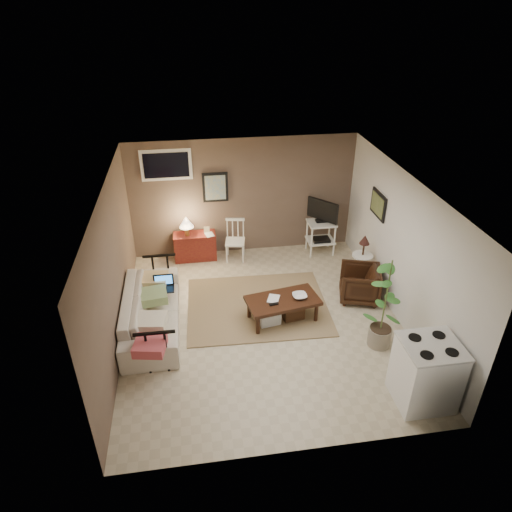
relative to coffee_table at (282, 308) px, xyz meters
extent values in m
plane|color=#C1B293|center=(-0.32, -0.01, -0.25)|extent=(5.00, 5.00, 0.00)
cube|color=black|center=(-0.87, 2.47, 1.20)|extent=(0.50, 0.03, 0.60)
cube|color=black|center=(1.91, 1.04, 1.27)|extent=(0.03, 0.60, 0.45)
cube|color=white|center=(-1.77, 2.47, 1.70)|extent=(0.96, 0.03, 0.60)
cube|color=#967B57|center=(-0.35, 0.43, -0.24)|extent=(2.48, 2.02, 0.02)
cube|color=#36190E|center=(0.01, 0.00, 0.14)|extent=(1.27, 0.81, 0.06)
cylinder|color=#36190E|center=(-0.45, -0.31, -0.06)|extent=(0.06, 0.06, 0.37)
cylinder|color=#36190E|center=(0.55, -0.13, -0.06)|extent=(0.06, 0.06, 0.37)
cylinder|color=#36190E|center=(-0.53, 0.13, -0.06)|extent=(0.06, 0.06, 0.37)
cylinder|color=#36190E|center=(0.47, 0.31, -0.06)|extent=(0.06, 0.06, 0.37)
cube|color=black|center=(-0.17, -0.13, 0.19)|extent=(0.15, 0.07, 0.02)
cube|color=#462819|center=(0.18, 0.03, -0.11)|extent=(0.39, 0.35, 0.25)
cube|color=silver|center=(-0.23, -0.04, -0.13)|extent=(0.39, 0.35, 0.22)
imported|color=beige|center=(-2.12, 0.15, 0.18)|extent=(0.64, 2.19, 0.85)
cube|color=black|center=(-1.91, 0.47, 0.25)|extent=(0.34, 0.23, 0.02)
cube|color=black|center=(-1.91, 0.59, 0.36)|extent=(0.34, 0.02, 0.21)
cube|color=#3892FE|center=(-1.91, 0.58, 0.36)|extent=(0.28, 0.00, 0.17)
cube|color=maroon|center=(-1.35, 2.27, 0.03)|extent=(0.84, 0.37, 0.56)
cylinder|color=#B49545|center=(-1.49, 2.23, 0.41)|extent=(0.09, 0.09, 0.19)
cone|color=beige|center=(-1.49, 2.23, 0.61)|extent=(0.28, 0.28, 0.22)
cube|color=tan|center=(-1.09, 2.29, 0.38)|extent=(0.11, 0.02, 0.14)
cube|color=white|center=(-0.54, 2.12, 0.15)|extent=(0.44, 0.44, 0.04)
cylinder|color=white|center=(-0.73, 1.98, -0.06)|extent=(0.03, 0.03, 0.38)
cylinder|color=white|center=(-0.41, 1.93, -0.06)|extent=(0.03, 0.03, 0.38)
cylinder|color=white|center=(-0.68, 2.30, -0.06)|extent=(0.03, 0.03, 0.38)
cylinder|color=white|center=(-0.36, 2.25, -0.06)|extent=(0.03, 0.03, 0.38)
cube|color=white|center=(-0.52, 2.29, 0.57)|extent=(0.38, 0.10, 0.05)
cube|color=white|center=(1.24, 2.13, 0.43)|extent=(0.55, 0.45, 0.04)
cube|color=white|center=(1.24, 2.13, 0.03)|extent=(0.55, 0.45, 0.03)
cylinder|color=white|center=(1.00, 1.94, 0.10)|extent=(0.04, 0.04, 0.70)
cylinder|color=white|center=(1.48, 1.94, 0.10)|extent=(0.04, 0.04, 0.70)
cylinder|color=white|center=(1.00, 2.33, 0.10)|extent=(0.04, 0.04, 0.70)
cylinder|color=white|center=(1.48, 2.33, 0.10)|extent=(0.04, 0.04, 0.70)
cube|color=black|center=(1.24, 2.13, 0.49)|extent=(0.25, 0.14, 0.03)
cube|color=black|center=(1.24, 2.13, 0.72)|extent=(0.50, 0.56, 0.42)
cube|color=tan|center=(1.24, 2.13, 0.72)|extent=(0.40, 0.46, 0.34)
cube|color=black|center=(1.24, 2.08, 0.05)|extent=(0.35, 0.25, 0.10)
cylinder|color=white|center=(1.67, 0.88, -0.23)|extent=(0.26, 0.26, 0.03)
cylinder|color=white|center=(1.67, 0.88, 0.05)|extent=(0.05, 0.05, 0.57)
cylinder|color=white|center=(1.67, 0.88, 0.35)|extent=(0.38, 0.38, 0.03)
cylinder|color=black|center=(1.67, 0.88, 0.49)|extent=(0.03, 0.03, 0.25)
cone|color=#321814|center=(1.67, 0.88, 0.68)|extent=(0.19, 0.19, 0.17)
imported|color=black|center=(1.47, 0.40, 0.09)|extent=(0.79, 0.82, 0.68)
cylinder|color=gray|center=(1.37, -0.83, -0.09)|extent=(0.35, 0.35, 0.31)
cylinder|color=#4C602D|center=(1.37, -0.83, 0.67)|extent=(0.02, 0.02, 1.21)
cube|color=white|center=(1.51, -1.96, 0.21)|extent=(0.72, 0.66, 0.92)
cube|color=silver|center=(1.51, -1.96, 0.69)|extent=(0.74, 0.69, 0.03)
cylinder|color=black|center=(1.34, -2.13, 0.71)|extent=(0.16, 0.16, 0.01)
cylinder|color=black|center=(1.67, -2.13, 0.71)|extent=(0.16, 0.16, 0.01)
cylinder|color=black|center=(1.34, -1.80, 0.71)|extent=(0.16, 0.16, 0.01)
cylinder|color=black|center=(1.67, -1.80, 0.71)|extent=(0.16, 0.16, 0.01)
imported|color=#36190E|center=(0.29, 0.01, 0.29)|extent=(0.24, 0.07, 0.23)
imported|color=#36190E|center=(-0.23, 0.05, 0.30)|extent=(0.17, 0.08, 0.25)
imported|color=#36190E|center=(-1.12, 2.15, 0.42)|extent=(0.16, 0.06, 0.21)
camera|label=1|loc=(-1.34, -5.94, 4.53)|focal=32.00mm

